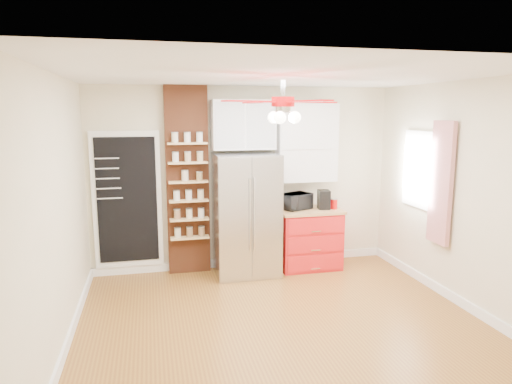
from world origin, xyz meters
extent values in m
plane|color=olive|center=(0.00, 0.00, 0.00)|extent=(4.50, 4.50, 0.00)
plane|color=white|center=(0.00, 0.00, 2.70)|extent=(4.50, 4.50, 0.00)
cube|color=beige|center=(0.00, 2.00, 1.35)|extent=(4.50, 0.02, 2.70)
cube|color=beige|center=(0.00, -2.00, 1.35)|extent=(4.50, 0.02, 2.70)
cube|color=beige|center=(-2.25, 0.00, 1.35)|extent=(0.02, 4.00, 2.70)
cube|color=beige|center=(2.25, 0.00, 1.35)|extent=(0.02, 4.00, 2.70)
cube|color=white|center=(-1.70, 1.97, 1.10)|extent=(0.95, 0.04, 1.95)
cube|color=black|center=(-1.70, 1.95, 1.10)|extent=(0.82, 0.02, 1.78)
cube|color=brown|center=(-0.85, 1.92, 1.35)|extent=(0.60, 0.16, 2.70)
cube|color=silver|center=(-0.05, 1.63, 0.88)|extent=(0.90, 0.70, 1.75)
cube|color=white|center=(-0.05, 1.82, 2.15)|extent=(0.90, 0.35, 0.70)
cube|color=red|center=(0.92, 1.68, 0.43)|extent=(0.90, 0.60, 0.86)
cube|color=tan|center=(0.92, 1.68, 0.88)|extent=(0.94, 0.64, 0.04)
cube|color=white|center=(0.92, 1.85, 1.88)|extent=(0.90, 0.30, 1.15)
cube|color=white|center=(2.23, 0.90, 1.55)|extent=(0.04, 0.75, 1.05)
cube|color=#AC161D|center=(2.18, 0.35, 1.45)|extent=(0.06, 0.40, 1.55)
cylinder|color=silver|center=(0.00, 0.00, 2.55)|extent=(0.05, 0.05, 0.20)
cylinder|color=#9C090C|center=(0.00, 0.00, 2.43)|extent=(0.24, 0.24, 0.10)
sphere|color=white|center=(0.00, 0.00, 2.27)|extent=(0.13, 0.13, 0.13)
imported|color=black|center=(0.73, 1.72, 1.02)|extent=(0.51, 0.45, 0.24)
cube|color=black|center=(1.14, 1.65, 1.04)|extent=(0.20, 0.23, 0.28)
cylinder|color=#B40C0A|center=(1.29, 1.60, 0.97)|extent=(0.13, 0.13, 0.15)
cylinder|color=#B70A1B|center=(1.23, 1.64, 0.98)|extent=(0.12, 0.12, 0.15)
cylinder|color=beige|center=(-0.90, 1.79, 1.44)|extent=(0.12, 0.12, 0.14)
cylinder|color=olive|center=(-0.70, 1.76, 1.43)|extent=(0.10, 0.10, 0.12)
camera|label=1|loc=(-1.37, -4.62, 2.32)|focal=32.00mm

